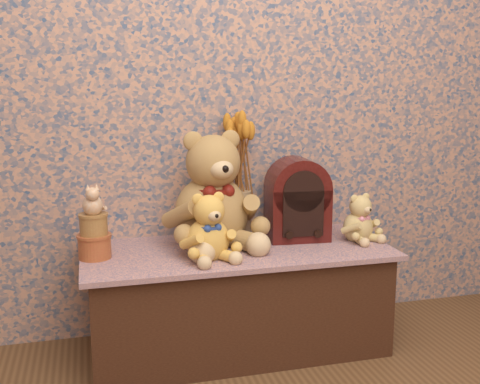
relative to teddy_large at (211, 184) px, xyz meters
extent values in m
cube|color=#3B577A|center=(0.09, 0.19, 0.62)|extent=(3.00, 0.10, 2.60)
cube|color=navy|center=(0.09, -0.08, -0.47)|extent=(1.23, 0.55, 0.43)
cylinder|color=tan|center=(0.14, 0.10, -0.15)|extent=(0.15, 0.15, 0.20)
cylinder|color=#BA7936|center=(-0.47, -0.07, -0.21)|extent=(0.15, 0.15, 0.09)
cylinder|color=tan|center=(-0.47, -0.07, -0.12)|extent=(0.14, 0.14, 0.08)
camera|label=1|loc=(-0.48, -2.25, 0.41)|focal=43.09mm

